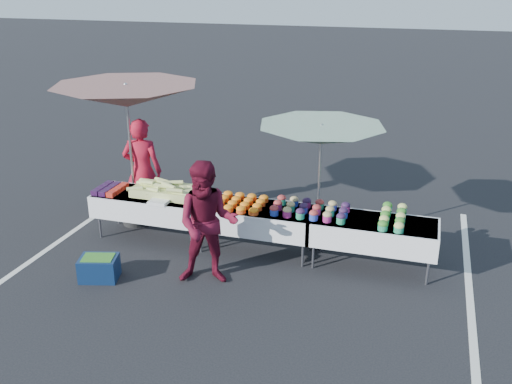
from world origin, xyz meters
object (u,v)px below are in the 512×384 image
(table_right, at_px, (373,231))
(umbrella_left, at_px, (126,97))
(table_left, at_px, (151,204))
(vendor, at_px, (142,171))
(storage_bin, at_px, (99,268))
(table_center, at_px, (256,217))
(customer, at_px, (207,224))
(umbrella_right, at_px, (321,136))

(table_right, bearing_deg, umbrella_left, 174.47)
(table_left, relative_size, vendor, 1.00)
(storage_bin, bearing_deg, table_center, 23.02)
(customer, relative_size, storage_bin, 2.91)
(table_right, bearing_deg, customer, -153.02)
(table_center, distance_m, storage_bin, 2.46)
(vendor, relative_size, customer, 1.04)
(vendor, height_order, umbrella_left, umbrella_left)
(table_right, height_order, umbrella_left, umbrella_left)
(table_right, xyz_separation_m, umbrella_right, (-0.93, 0.52, 1.24))
(storage_bin, bearing_deg, umbrella_left, 87.28)
(table_left, xyz_separation_m, umbrella_left, (-0.53, 0.40, 1.66))
(table_center, bearing_deg, table_left, 180.00)
(storage_bin, bearing_deg, vendor, 83.48)
(table_center, distance_m, vendor, 2.32)
(customer, xyz_separation_m, storage_bin, (-1.53, -0.41, -0.72))
(table_center, relative_size, table_right, 1.00)
(table_left, bearing_deg, customer, -37.43)
(table_center, bearing_deg, umbrella_right, 30.99)
(customer, bearing_deg, storage_bin, 179.98)
(table_right, xyz_separation_m, customer, (-2.16, -1.10, 0.31))
(table_center, height_order, umbrella_left, umbrella_left)
(table_left, distance_m, storage_bin, 1.57)
(table_center, height_order, umbrella_right, umbrella_right)
(umbrella_right, bearing_deg, storage_bin, -143.61)
(umbrella_right, bearing_deg, table_right, -29.51)
(table_center, height_order, customer, customer)
(customer, relative_size, umbrella_left, 0.72)
(table_center, relative_size, vendor, 1.00)
(table_right, bearing_deg, vendor, 172.22)
(table_left, xyz_separation_m, table_center, (1.80, 0.00, 0.00))
(umbrella_right, xyz_separation_m, storage_bin, (-2.77, -2.04, -1.64))
(vendor, relative_size, umbrella_right, 0.84)
(table_right, xyz_separation_m, vendor, (-4.02, 0.55, 0.35))
(table_right, height_order, customer, customer)
(table_left, height_order, table_center, same)
(table_left, distance_m, umbrella_left, 1.79)
(table_center, bearing_deg, customer, -108.22)
(umbrella_left, height_order, storage_bin, umbrella_left)
(table_left, height_order, umbrella_left, umbrella_left)
(umbrella_right, bearing_deg, customer, -127.25)
(table_center, height_order, storage_bin, table_center)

